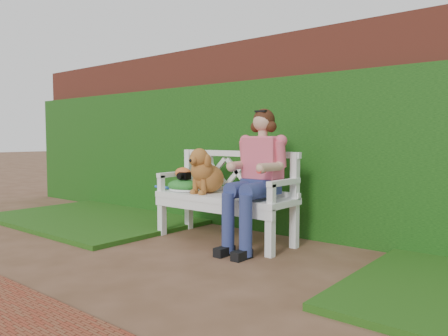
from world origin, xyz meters
The scene contains 11 objects.
ground centered at (0.00, 0.00, 0.00)m, with size 60.00×60.00×0.00m, color #4D311E.
brick_wall centered at (0.00, 1.90, 1.10)m, with size 10.00×0.30×2.20m, color brown.
ivy_hedge centered at (0.00, 1.68, 0.85)m, with size 10.00×0.18×1.70m, color #256016.
grass_left centered at (-2.40, 0.90, 0.03)m, with size 2.60×2.00×0.05m, color #1A450D.
garden_bench centered at (-0.42, 1.00, 0.24)m, with size 1.58×0.60×0.48m, color white, non-canonical shape.
seated_woman centered at (0.03, 0.98, 0.64)m, with size 0.54×0.72×1.27m, color #F83F69, non-canonical shape.
dog centered at (-0.63, 0.97, 0.72)m, with size 0.32×0.43×0.48m, color #B57E39, non-canonical shape.
tennis_racket centered at (-0.98, 0.95, 0.50)m, with size 0.65×0.27×0.03m, color white, non-canonical shape.
green_bag centered at (-0.95, 0.95, 0.54)m, with size 0.38×0.29×0.13m, color #287D29, non-canonical shape.
camera_item centered at (-0.92, 0.94, 0.65)m, with size 0.12×0.09×0.08m, color black.
baseball_glove centered at (-0.97, 0.97, 0.67)m, with size 0.20×0.15×0.13m, color #CC612A.
Camera 1 is at (2.37, -2.42, 1.06)m, focal length 35.00 mm.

